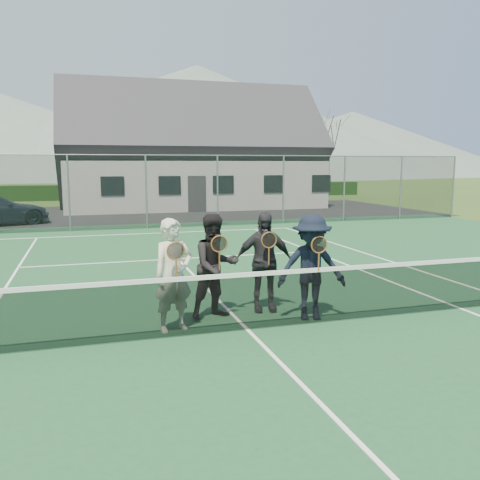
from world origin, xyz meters
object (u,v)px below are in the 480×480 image
(player_b, at_px, (215,266))
(player_d, at_px, (311,267))
(player_a, at_px, (173,275))
(player_c, at_px, (264,262))
(tennis_net, at_px, (248,299))
(clubhouse, at_px, (191,142))

(player_b, height_order, player_d, same)
(player_a, distance_m, player_c, 1.85)
(player_b, bearing_deg, player_a, -149.16)
(tennis_net, relative_size, clubhouse, 0.75)
(player_b, xyz_separation_m, player_d, (1.53, -0.56, -0.00))
(player_a, relative_size, player_d, 1.00)
(player_b, bearing_deg, clubhouse, 79.45)
(player_d, bearing_deg, player_c, 129.87)
(clubhouse, height_order, player_c, clubhouse)
(tennis_net, xyz_separation_m, player_b, (-0.31, 0.82, 0.38))
(player_d, bearing_deg, player_a, 177.99)
(tennis_net, bearing_deg, player_a, 163.02)
(clubhouse, distance_m, player_b, 23.77)
(clubhouse, bearing_deg, player_d, -96.68)
(clubhouse, relative_size, player_c, 8.67)
(tennis_net, bearing_deg, player_d, 12.03)
(clubhouse, bearing_deg, player_b, -100.55)
(clubhouse, distance_m, player_a, 24.40)
(tennis_net, relative_size, player_a, 6.49)
(player_a, relative_size, player_c, 1.00)
(tennis_net, xyz_separation_m, clubhouse, (4.00, 24.00, 3.45))
(clubhouse, relative_size, player_b, 8.67)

